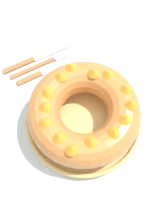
{
  "coord_description": "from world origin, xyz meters",
  "views": [
    {
      "loc": [
        0.2,
        -0.09,
        1.46
      ],
      "look_at": [
        -0.03,
        0.03,
        0.84
      ],
      "focal_mm": 42.0,
      "sensor_mm": 36.0,
      "label": 1
    }
  ],
  "objects_px": {
    "fork": "(46,62)",
    "cake_knife": "(41,74)",
    "bundt_cake": "(84,112)",
    "serving_knife": "(33,60)",
    "serving_dish": "(84,120)"
  },
  "relations": [
    {
      "from": "bundt_cake",
      "to": "cake_knife",
      "type": "bearing_deg",
      "value": -167.62
    },
    {
      "from": "serving_dish",
      "to": "fork",
      "type": "height_order",
      "value": "serving_dish"
    },
    {
      "from": "fork",
      "to": "cake_knife",
      "type": "relative_size",
      "value": 1.16
    },
    {
      "from": "serving_dish",
      "to": "bundt_cake",
      "type": "xyz_separation_m",
      "value": [
        0.0,
        0.0,
        0.06
      ]
    },
    {
      "from": "serving_dish",
      "to": "serving_knife",
      "type": "xyz_separation_m",
      "value": [
        -0.25,
        -0.04,
        -0.01
      ]
    },
    {
      "from": "serving_dish",
      "to": "serving_knife",
      "type": "height_order",
      "value": "serving_dish"
    },
    {
      "from": "bundt_cake",
      "to": "serving_knife",
      "type": "relative_size",
      "value": 1.29
    },
    {
      "from": "bundt_cake",
      "to": "fork",
      "type": "xyz_separation_m",
      "value": [
        -0.23,
        -0.01,
        -0.07
      ]
    },
    {
      "from": "bundt_cake",
      "to": "cake_knife",
      "type": "xyz_separation_m",
      "value": [
        -0.2,
        -0.04,
        -0.07
      ]
    },
    {
      "from": "serving_dish",
      "to": "serving_knife",
      "type": "relative_size",
      "value": 1.42
    },
    {
      "from": "cake_knife",
      "to": "fork",
      "type": "bearing_deg",
      "value": 128.07
    },
    {
      "from": "bundt_cake",
      "to": "fork",
      "type": "bearing_deg",
      "value": -176.85
    },
    {
      "from": "fork",
      "to": "cake_knife",
      "type": "height_order",
      "value": "cake_knife"
    },
    {
      "from": "bundt_cake",
      "to": "cake_knife",
      "type": "relative_size",
      "value": 1.67
    },
    {
      "from": "serving_knife",
      "to": "fork",
      "type": "bearing_deg",
      "value": 53.09
    }
  ]
}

